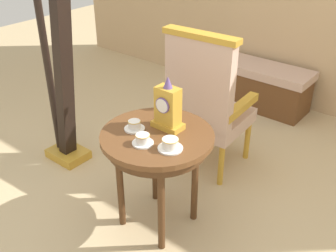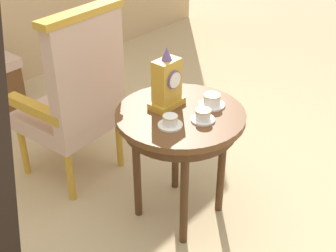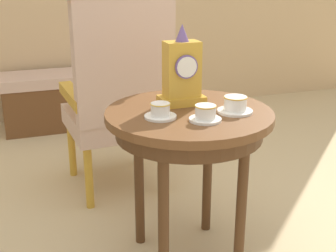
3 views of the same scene
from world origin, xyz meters
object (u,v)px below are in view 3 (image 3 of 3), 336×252
(teacup_left, at_px, (160,111))
(teacup_right, at_px, (205,114))
(mantel_clock, at_px, (182,73))
(window_bench, at_px, (63,99))
(teacup_center, at_px, (235,105))
(armchair, at_px, (119,92))
(side_table, at_px, (189,130))

(teacup_left, relative_size, teacup_right, 1.01)
(mantel_clock, height_order, window_bench, mantel_clock)
(teacup_center, relative_size, mantel_clock, 0.42)
(mantel_clock, relative_size, window_bench, 0.35)
(teacup_center, xyz_separation_m, armchair, (-0.29, 0.79, -0.12))
(teacup_left, height_order, window_bench, teacup_left)
(teacup_center, bearing_deg, teacup_right, -160.14)
(teacup_right, distance_m, mantel_clock, 0.26)
(teacup_right, bearing_deg, window_bench, 97.88)
(teacup_left, distance_m, teacup_right, 0.17)
(side_table, xyz_separation_m, armchair, (-0.12, 0.71, -0.01))
(side_table, bearing_deg, teacup_center, -26.23)
(teacup_right, height_order, armchair, armchair)
(side_table, xyz_separation_m, mantel_clock, (0.00, 0.10, 0.22))
(mantel_clock, bearing_deg, teacup_center, -47.74)
(teacup_left, height_order, teacup_center, teacup_center)
(teacup_center, bearing_deg, armchair, 109.99)
(side_table, relative_size, teacup_left, 5.47)
(teacup_right, bearing_deg, mantel_clock, 91.47)
(teacup_left, bearing_deg, armchair, 88.60)
(teacup_center, bearing_deg, side_table, 153.77)
(side_table, distance_m, teacup_center, 0.22)
(side_table, xyz_separation_m, teacup_right, (0.01, -0.14, 0.11))
(mantel_clock, distance_m, window_bench, 2.00)
(mantel_clock, xyz_separation_m, armchair, (-0.13, 0.61, -0.23))
(teacup_center, bearing_deg, window_bench, 102.26)
(teacup_right, distance_m, armchair, 0.86)
(window_bench, bearing_deg, mantel_clock, -81.34)
(teacup_left, relative_size, armchair, 0.11)
(teacup_left, bearing_deg, teacup_right, -31.20)
(teacup_left, xyz_separation_m, teacup_right, (0.15, -0.09, 0.00))
(teacup_left, bearing_deg, mantel_clock, 44.90)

